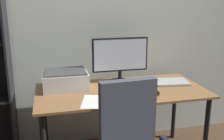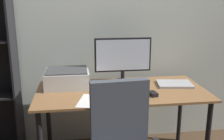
{
  "view_description": "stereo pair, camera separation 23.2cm",
  "coord_description": "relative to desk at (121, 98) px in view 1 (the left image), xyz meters",
  "views": [
    {
      "loc": [
        -0.62,
        -2.18,
        1.53
      ],
      "look_at": [
        -0.09,
        -0.0,
        0.93
      ],
      "focal_mm": 42.44,
      "sensor_mm": 36.0,
      "label": 1
    },
    {
      "loc": [
        -0.39,
        -2.23,
        1.53
      ],
      "look_at": [
        -0.09,
        -0.0,
        0.93
      ],
      "focal_mm": 42.44,
      "sensor_mm": 36.0,
      "label": 2
    }
  ],
  "objects": [
    {
      "name": "desk",
      "position": [
        0.0,
        0.0,
        0.0
      ],
      "size": [
        1.52,
        0.74,
        0.74
      ],
      "color": "olive",
      "rests_on": "ground"
    },
    {
      "name": "coffee_mug",
      "position": [
        0.19,
        0.01,
        0.13
      ],
      "size": [
        0.09,
        0.08,
        0.09
      ],
      "color": "#285193",
      "rests_on": "desk"
    },
    {
      "name": "mouse",
      "position": [
        0.24,
        -0.18,
        0.1
      ],
      "size": [
        0.07,
        0.1,
        0.03
      ],
      "primitive_type": "cube",
      "rotation": [
        0.0,
        0.0,
        0.17
      ],
      "color": "black",
      "rests_on": "desk"
    },
    {
      "name": "back_wall",
      "position": [
        0.0,
        0.54,
        0.64
      ],
      "size": [
        6.4,
        0.1,
        2.6
      ],
      "primitive_type": "cube",
      "color": "beige",
      "rests_on": "ground"
    },
    {
      "name": "keyboard",
      "position": [
        0.0,
        -0.18,
        0.09
      ],
      "size": [
        0.29,
        0.12,
        0.02
      ],
      "primitive_type": "cube",
      "rotation": [
        0.0,
        0.0,
        -0.02
      ],
      "color": "black",
      "rests_on": "desk"
    },
    {
      "name": "printer",
      "position": [
        -0.49,
        0.17,
        0.16
      ],
      "size": [
        0.4,
        0.34,
        0.16
      ],
      "color": "silver",
      "rests_on": "desk"
    },
    {
      "name": "laptop",
      "position": [
        0.52,
        0.07,
        0.09
      ],
      "size": [
        0.35,
        0.27,
        0.02
      ],
      "primitive_type": "cube",
      "rotation": [
        0.0,
        0.0,
        -0.14
      ],
      "color": "#B7BABC",
      "rests_on": "desk"
    },
    {
      "name": "monitor",
      "position": [
        0.05,
        0.23,
        0.33
      ],
      "size": [
        0.55,
        0.2,
        0.44
      ],
      "color": "black",
      "rests_on": "desk"
    },
    {
      "name": "paper_sheet",
      "position": [
        -0.28,
        -0.23,
        0.08
      ],
      "size": [
        0.28,
        0.34,
        0.0
      ],
      "primitive_type": "cube",
      "rotation": [
        0.0,
        0.0,
        -0.26
      ],
      "color": "white",
      "rests_on": "desk"
    }
  ]
}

